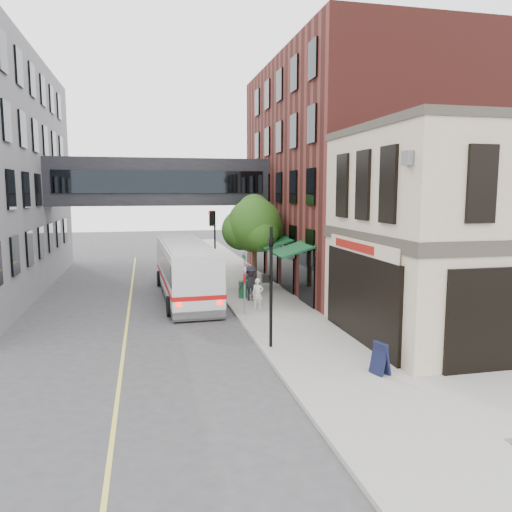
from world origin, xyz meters
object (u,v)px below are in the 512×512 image
bus (185,268)px  sandwich_board (380,358)px  pedestrian_b (247,279)px  newspaper_box (243,289)px  pedestrian_a (258,294)px  pedestrian_c (251,283)px

bus → sandwich_board: size_ratio=10.91×
pedestrian_b → newspaper_box: (-0.39, -0.67, -0.42)m
pedestrian_b → pedestrian_a: bearing=-85.9°
pedestrian_a → sandwich_board: 9.66m
pedestrian_a → pedestrian_b: size_ratio=0.86×
pedestrian_c → pedestrian_a: bearing=-83.7°
pedestrian_a → sandwich_board: pedestrian_a is taller
bus → pedestrian_c: bus is taller
pedestrian_b → pedestrian_c: 1.41m
pedestrian_b → sandwich_board: (1.68, -12.85, -0.36)m
pedestrian_c → sandwich_board: pedestrian_c is taller
bus → pedestrian_c: (3.27, -2.20, -0.61)m
bus → pedestrian_c: size_ratio=6.04×
pedestrian_c → sandwich_board: (1.78, -11.44, -0.42)m
pedestrian_a → sandwich_board: size_ratio=1.45×
bus → pedestrian_b: size_ratio=6.41×
pedestrian_b → newspaper_box: size_ratio=1.91×
newspaper_box → pedestrian_a: bearing=-73.5°
pedestrian_c → newspaper_box: 0.92m
sandwich_board → pedestrian_b: bearing=80.4°
pedestrian_a → pedestrian_c: bearing=106.8°
pedestrian_a → sandwich_board: (1.85, -9.48, -0.24)m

